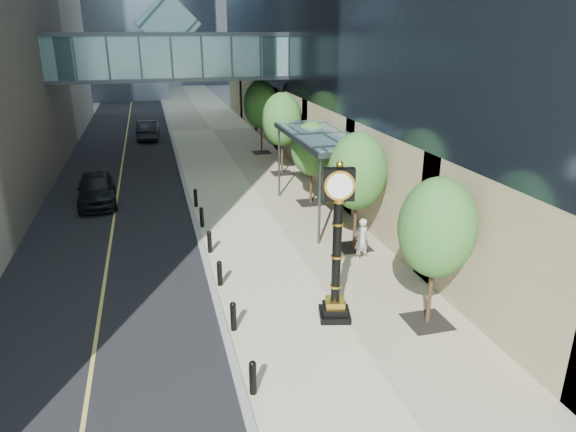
% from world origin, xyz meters
% --- Properties ---
extents(ground, '(320.00, 320.00, 0.00)m').
position_xyz_m(ground, '(0.00, 0.00, 0.00)').
color(ground, gray).
rests_on(ground, ground).
extents(road, '(8.00, 180.00, 0.02)m').
position_xyz_m(road, '(-7.00, 40.00, 0.01)').
color(road, black).
rests_on(road, ground).
extents(sidewalk, '(8.00, 180.00, 0.06)m').
position_xyz_m(sidewalk, '(1.00, 40.00, 0.03)').
color(sidewalk, '#C0B993').
rests_on(sidewalk, ground).
extents(curb, '(0.25, 180.00, 0.07)m').
position_xyz_m(curb, '(-3.00, 40.00, 0.04)').
color(curb, gray).
rests_on(curb, ground).
extents(skywalk, '(17.00, 4.20, 5.80)m').
position_xyz_m(skywalk, '(-3.00, 28.00, 7.71)').
color(skywalk, slate).
rests_on(skywalk, ground).
extents(entrance_canopy, '(3.00, 8.00, 4.38)m').
position_xyz_m(entrance_canopy, '(3.48, 14.00, 4.19)').
color(entrance_canopy, '#383F44').
rests_on(entrance_canopy, ground).
extents(bollard_row, '(0.20, 16.20, 0.90)m').
position_xyz_m(bollard_row, '(-2.70, 9.00, 0.51)').
color(bollard_row, black).
rests_on(bollard_row, sidewalk).
extents(street_trees, '(2.71, 28.57, 5.58)m').
position_xyz_m(street_trees, '(3.60, 17.08, 3.57)').
color(street_trees, black).
rests_on(street_trees, sidewalk).
extents(street_clock, '(1.23, 1.23, 5.43)m').
position_xyz_m(street_clock, '(0.72, 4.08, 2.41)').
color(street_clock, black).
rests_on(street_clock, sidewalk).
extents(pedestrian, '(0.76, 0.58, 1.88)m').
position_xyz_m(pedestrian, '(3.34, 8.12, 1.00)').
color(pedestrian, '#B6B0A7').
rests_on(pedestrian, sidewalk).
extents(car_near, '(2.38, 5.16, 1.71)m').
position_xyz_m(car_near, '(-7.97, 19.09, 0.88)').
color(car_near, black).
rests_on(car_near, road).
extents(car_far, '(2.07, 5.08, 1.64)m').
position_xyz_m(car_far, '(-4.99, 37.31, 0.84)').
color(car_far, black).
rests_on(car_far, road).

